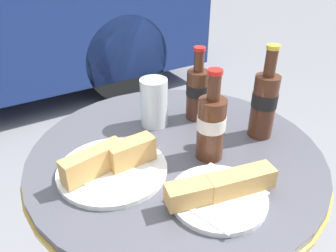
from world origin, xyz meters
name	(u,v)px	position (x,y,z in m)	size (l,w,h in m)	color
bistro_table	(175,200)	(0.00, 0.00, 0.60)	(0.74, 0.74, 0.77)	gold
cola_bottle_left	(197,91)	(0.14, 0.11, 0.85)	(0.06, 0.06, 0.21)	#4C2819
cola_bottle_right	(211,125)	(0.05, -0.07, 0.85)	(0.07, 0.07, 0.22)	#4C2819
cola_bottle_center	(264,102)	(0.23, -0.06, 0.86)	(0.07, 0.07, 0.25)	#4C2819
drinking_glass	(154,105)	(0.02, 0.14, 0.83)	(0.08, 0.08, 0.14)	black
lunch_plate_near	(220,191)	(-0.02, -0.20, 0.79)	(0.23, 0.20, 0.06)	white
lunch_plate_far	(112,165)	(-0.17, 0.00, 0.79)	(0.25, 0.25, 0.07)	white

